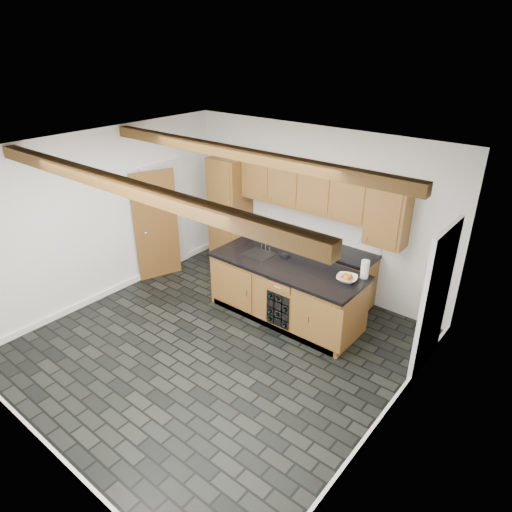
{
  "coord_description": "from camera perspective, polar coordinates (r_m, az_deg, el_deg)",
  "views": [
    {
      "loc": [
        3.83,
        -3.8,
        4.08
      ],
      "look_at": [
        0.1,
        0.8,
        1.19
      ],
      "focal_mm": 32.0,
      "sensor_mm": 36.0,
      "label": 1
    }
  ],
  "objects": [
    {
      "name": "ground",
      "position": [
        6.76,
        -5.02,
        -11.24
      ],
      "size": [
        5.0,
        5.0,
        0.0
      ],
      "primitive_type": "plane",
      "color": "black",
      "rests_on": "ground"
    },
    {
      "name": "room_shell",
      "position": [
        6.37,
        -2.82,
        2.32
      ],
      "size": [
        5.01,
        5.0,
        5.0
      ],
      "color": "white",
      "rests_on": "ground"
    },
    {
      "name": "back_cabinetry",
      "position": [
        7.98,
        3.85,
        3.06
      ],
      "size": [
        3.65,
        0.62,
        2.2
      ],
      "color": "olive",
      "rests_on": "ground"
    },
    {
      "name": "fruit_bowl",
      "position": [
        6.59,
        11.29,
        -2.79
      ],
      "size": [
        0.36,
        0.36,
        0.07
      ],
      "primitive_type": "imported",
      "rotation": [
        0.0,
        0.0,
        0.29
      ],
      "color": "white",
      "rests_on": "island"
    },
    {
      "name": "mug",
      "position": [
        8.26,
        0.32,
        3.88
      ],
      "size": [
        0.12,
        0.12,
        0.09
      ],
      "primitive_type": "imported",
      "rotation": [
        0.0,
        0.0,
        0.29
      ],
      "color": "white",
      "rests_on": "back_cabinetry"
    },
    {
      "name": "faucet",
      "position": [
        7.26,
        0.51,
        0.56
      ],
      "size": [
        0.45,
        0.4,
        0.34
      ],
      "color": "black",
      "rests_on": "island"
    },
    {
      "name": "kitchen_scale",
      "position": [
        7.19,
        3.63,
        0.14
      ],
      "size": [
        0.17,
        0.11,
        0.05
      ],
      "rotation": [
        0.0,
        0.0,
        -0.18
      ],
      "color": "black",
      "rests_on": "island"
    },
    {
      "name": "island",
      "position": [
        7.16,
        3.74,
        -4.39
      ],
      "size": [
        2.48,
        0.96,
        0.93
      ],
      "color": "olive",
      "rests_on": "ground"
    },
    {
      "name": "paper_towel",
      "position": [
        6.68,
        13.45,
        -1.62
      ],
      "size": [
        0.12,
        0.12,
        0.27
      ],
      "primitive_type": "cylinder",
      "color": "white",
      "rests_on": "island"
    },
    {
      "name": "fruit_cluster",
      "position": [
        6.57,
        11.32,
        -2.5
      ],
      "size": [
        0.16,
        0.17,
        0.07
      ],
      "color": "#B52918",
      "rests_on": "fruit_bowl"
    }
  ]
}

